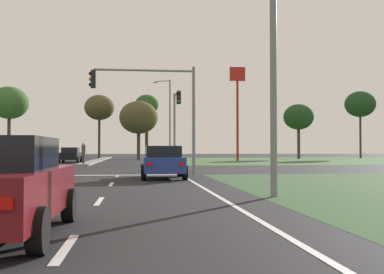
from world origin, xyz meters
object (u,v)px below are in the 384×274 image
traffic_signal_near_right (156,99)px  street_lamp_near (280,8)px  treeline_second (9,103)px  treeline_fifth (139,118)px  car_black_third (70,155)px  treeline_third (99,108)px  treeline_seventh (360,104)px  pedestrian_at_median (84,151)px  traffic_signal_far_right (176,115)px  car_maroon_fourth (0,186)px  treeline_fourth (147,106)px  car_blue_second (163,162)px  fastfood_pole_sign (237,92)px  street_lamp_third (169,116)px  treeline_sixth (299,117)px

traffic_signal_near_right → street_lamp_near: 12.74m
traffic_signal_near_right → treeline_second: treeline_second is taller
treeline_fifth → car_black_third: bearing=-119.0°
treeline_third → treeline_fifth: bearing=-45.9°
car_black_third → street_lamp_near: 37.24m
treeline_second → treeline_seventh: bearing=0.8°
pedestrian_at_median → treeline_second: size_ratio=0.18×
traffic_signal_far_right → treeline_third: size_ratio=0.67×
treeline_seventh → pedestrian_at_median: bearing=-144.7°
street_lamp_near → car_maroon_fourth: bearing=-138.5°
car_black_third → treeline_fourth: treeline_fourth is taller
street_lamp_near → treeline_fourth: bearing=93.1°
car_blue_second → car_black_third: 27.59m
fastfood_pole_sign → treeline_fourth: 15.93m
car_black_third → street_lamp_near: bearing=107.1°
car_black_third → fastfood_pole_sign: 20.33m
car_black_third → car_maroon_fourth: (4.48, -40.92, 0.01)m
treeline_second → treeline_seventh: treeline_seventh is taller
treeline_seventh → street_lamp_near: bearing=-118.5°
treeline_seventh → traffic_signal_near_right: bearing=-128.0°
street_lamp_near → treeline_second: street_lamp_near is taller
car_maroon_fourth → treeline_fifth: treeline_fifth is taller
fastfood_pole_sign → traffic_signal_far_right: bearing=-117.5°
street_lamp_near → street_lamp_third: (-0.38, 43.13, -0.15)m
car_black_third → pedestrian_at_median: 8.71m
street_lamp_near → treeline_second: bearing=112.0°
treeline_third → fastfood_pole_sign: bearing=-37.6°
treeline_sixth → fastfood_pole_sign: bearing=-137.1°
treeline_second → treeline_sixth: (39.81, -2.16, -1.74)m
traffic_signal_far_right → treeline_second: treeline_second is taller
pedestrian_at_median → treeline_second: (-12.75, 25.88, 6.37)m
car_black_third → treeline_second: 21.50m
treeline_second → traffic_signal_far_right: bearing=-54.8°
car_blue_second → car_maroon_fourth: (-3.40, -14.48, 0.02)m
street_lamp_third → pedestrian_at_median: size_ratio=5.40×
street_lamp_third → car_blue_second: bearing=-94.3°
car_maroon_fourth → pedestrian_at_median: 32.59m
traffic_signal_near_right → treeline_sixth: bearing=60.6°
traffic_signal_far_right → treeline_sixth: 33.06m
treeline_fifth → treeline_seventh: treeline_seventh is taller
street_lamp_third → treeline_fifth: bearing=127.6°
treeline_fifth → car_blue_second: bearing=-88.6°
street_lamp_near → treeline_seventh: treeline_seventh is taller
car_blue_second → treeline_sixth: 47.19m
treeline_fifth → treeline_seventh: (32.97, 5.76, 2.62)m
traffic_signal_far_right → treeline_second: size_ratio=0.61×
fastfood_pole_sign → treeline_fifth: bearing=147.2°
street_lamp_third → treeline_sixth: bearing=21.7°
street_lamp_third → treeline_fourth: (-2.42, 9.42, 1.99)m
street_lamp_near → treeline_fourth: size_ratio=1.11×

